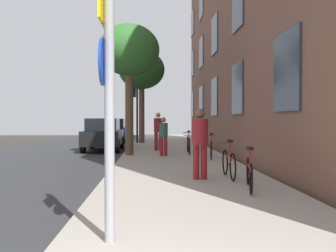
{
  "coord_description": "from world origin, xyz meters",
  "views": [
    {
      "loc": [
        0.18,
        -1.74,
        1.58
      ],
      "look_at": [
        0.83,
        12.28,
        1.33
      ],
      "focal_mm": 39.71,
      "sensor_mm": 36.0,
      "label": 1
    }
  ],
  "objects": [
    {
      "name": "sidewalk",
      "position": [
        1.1,
        15.0,
        0.06
      ],
      "size": [
        4.2,
        38.0,
        0.12
      ],
      "primitive_type": "cube",
      "color": "#9E9389",
      "rests_on": "ground"
    },
    {
      "name": "sign_post",
      "position": [
        -0.33,
        2.69,
        2.11
      ],
      "size": [
        0.16,
        0.6,
        3.53
      ],
      "color": "gray",
      "rests_on": "sidewalk"
    },
    {
      "name": "road_asphalt",
      "position": [
        -4.5,
        15.0,
        0.01
      ],
      "size": [
        7.0,
        38.0,
        0.01
      ],
      "primitive_type": "cube",
      "color": "#2D2D30",
      "rests_on": "ground"
    },
    {
      "name": "car_0",
      "position": [
        -2.2,
        17.08,
        0.84
      ],
      "size": [
        1.83,
        4.14,
        1.62
      ],
      "color": "black",
      "rests_on": "road_asphalt"
    },
    {
      "name": "tree_near",
      "position": [
        -0.7,
        13.62,
        4.36
      ],
      "size": [
        2.49,
        2.49,
        5.37
      ],
      "color": "brown",
      "rests_on": "sidewalk"
    },
    {
      "name": "traffic_light",
      "position": [
        -0.77,
        21.53,
        2.65
      ],
      "size": [
        0.43,
        0.24,
        3.7
      ],
      "color": "black",
      "rests_on": "sidewalk"
    },
    {
      "name": "pedestrian_0",
      "position": [
        1.39,
        7.27,
        1.1
      ],
      "size": [
        0.46,
        0.46,
        1.72
      ],
      "color": "maroon",
      "rests_on": "sidewalk"
    },
    {
      "name": "pedestrian_1",
      "position": [
        0.69,
        13.12,
        1.0
      ],
      "size": [
        0.43,
        0.43,
        1.55
      ],
      "color": "maroon",
      "rests_on": "sidewalk"
    },
    {
      "name": "ground_plane",
      "position": [
        -2.4,
        15.0,
        0.0
      ],
      "size": [
        41.8,
        41.8,
        0.0
      ],
      "primitive_type": "plane",
      "color": "#332D28"
    },
    {
      "name": "car_1",
      "position": [
        -2.37,
        24.1,
        0.84
      ],
      "size": [
        1.82,
        4.48,
        1.62
      ],
      "color": "navy",
      "rests_on": "road_asphalt"
    },
    {
      "name": "tree_far",
      "position": [
        -0.38,
        21.54,
        4.63
      ],
      "size": [
        2.87,
        2.87,
        5.79
      ],
      "color": "brown",
      "rests_on": "sidewalk"
    },
    {
      "name": "bicycle_3",
      "position": [
        1.81,
        14.15,
        0.51
      ],
      "size": [
        0.42,
        1.66,
        0.99
      ],
      "color": "black",
      "rests_on": "sidewalk"
    },
    {
      "name": "bicycle_2",
      "position": [
        2.46,
        12.13,
        0.49
      ],
      "size": [
        0.47,
        1.67,
        0.95
      ],
      "color": "black",
      "rests_on": "sidewalk"
    },
    {
      "name": "pedestrian_2",
      "position": [
        0.53,
        15.77,
        1.14
      ],
      "size": [
        0.48,
        0.48,
        1.78
      ],
      "color": "maroon",
      "rests_on": "sidewalk"
    },
    {
      "name": "bicycle_0",
      "position": [
        2.24,
        5.91,
        0.47
      ],
      "size": [
        0.51,
        1.68,
        0.9
      ],
      "color": "black",
      "rests_on": "sidewalk"
    },
    {
      "name": "building_facade",
      "position": [
        3.69,
        14.5,
        6.82
      ],
      "size": [
        0.56,
        27.0,
        13.61
      ],
      "color": "brown",
      "rests_on": "ground"
    },
    {
      "name": "bicycle_1",
      "position": [
        2.13,
        7.45,
        0.49
      ],
      "size": [
        0.42,
        1.68,
        0.96
      ],
      "color": "black",
      "rests_on": "sidewalk"
    }
  ]
}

